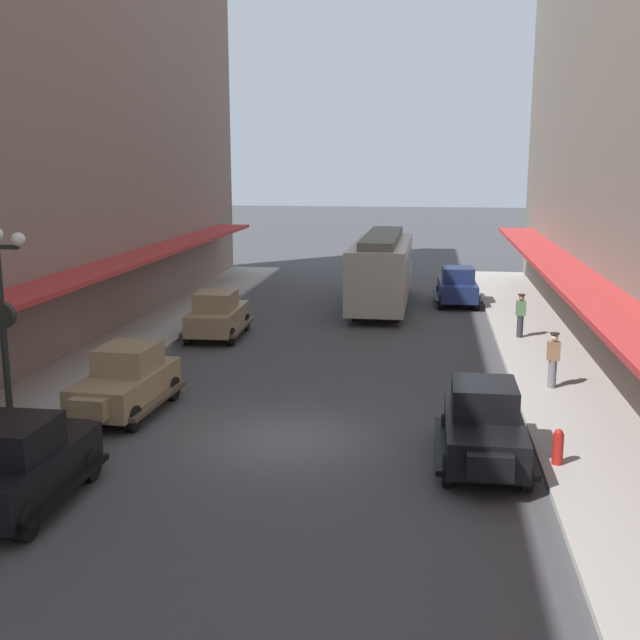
{
  "coord_description": "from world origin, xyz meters",
  "views": [
    {
      "loc": [
        3.42,
        -18.06,
        6.78
      ],
      "look_at": [
        0.0,
        6.0,
        1.8
      ],
      "focal_mm": 43.75,
      "sensor_mm": 36.0,
      "label": 1
    }
  ],
  "objects_px": {
    "lamp_post_with_clock": "(3,327)",
    "pedestrian_1": "(521,315)",
    "parked_car_0": "(218,314)",
    "parked_car_4": "(484,424)",
    "parked_car_1": "(457,285)",
    "streetcar": "(382,267)",
    "fire_hydrant": "(558,446)",
    "pedestrian_0": "(553,359)",
    "parked_car_2": "(20,461)",
    "parked_car_3": "(126,379)"
  },
  "relations": [
    {
      "from": "parked_car_1",
      "to": "streetcar",
      "type": "xyz_separation_m",
      "value": [
        -3.55,
        -1.21,
        0.96
      ]
    },
    {
      "from": "pedestrian_1",
      "to": "parked_car_1",
      "type": "bearing_deg",
      "value": 106.12
    },
    {
      "from": "streetcar",
      "to": "pedestrian_0",
      "type": "relative_size",
      "value": 5.76
    },
    {
      "from": "fire_hydrant",
      "to": "pedestrian_0",
      "type": "distance_m",
      "value": 6.2
    },
    {
      "from": "parked_car_4",
      "to": "parked_car_3",
      "type": "bearing_deg",
      "value": 165.96
    },
    {
      "from": "streetcar",
      "to": "pedestrian_1",
      "type": "xyz_separation_m",
      "value": [
        5.7,
        -6.23,
        -0.89
      ]
    },
    {
      "from": "parked_car_2",
      "to": "fire_hydrant",
      "type": "distance_m",
      "value": 11.38
    },
    {
      "from": "pedestrian_0",
      "to": "parked_car_0",
      "type": "bearing_deg",
      "value": 153.85
    },
    {
      "from": "fire_hydrant",
      "to": "pedestrian_1",
      "type": "bearing_deg",
      "value": 87.58
    },
    {
      "from": "parked_car_2",
      "to": "parked_car_4",
      "type": "distance_m",
      "value": 9.91
    },
    {
      "from": "parked_car_0",
      "to": "parked_car_1",
      "type": "distance_m",
      "value": 12.68
    },
    {
      "from": "parked_car_3",
      "to": "fire_hydrant",
      "type": "distance_m",
      "value": 11.34
    },
    {
      "from": "parked_car_1",
      "to": "parked_car_4",
      "type": "xyz_separation_m",
      "value": [
        -0.02,
        -20.18,
        0.0
      ]
    },
    {
      "from": "lamp_post_with_clock",
      "to": "streetcar",
      "type": "bearing_deg",
      "value": 68.79
    },
    {
      "from": "parked_car_0",
      "to": "parked_car_4",
      "type": "relative_size",
      "value": 1.01
    },
    {
      "from": "parked_car_0",
      "to": "lamp_post_with_clock",
      "type": "bearing_deg",
      "value": -97.76
    },
    {
      "from": "parked_car_0",
      "to": "parked_car_4",
      "type": "xyz_separation_m",
      "value": [
        9.44,
        -11.75,
        0.0
      ]
    },
    {
      "from": "parked_car_3",
      "to": "pedestrian_0",
      "type": "height_order",
      "value": "parked_car_3"
    },
    {
      "from": "parked_car_1",
      "to": "pedestrian_1",
      "type": "xyz_separation_m",
      "value": [
        2.15,
        -7.44,
        0.07
      ]
    },
    {
      "from": "parked_car_4",
      "to": "fire_hydrant",
      "type": "relative_size",
      "value": 5.2
    },
    {
      "from": "parked_car_1",
      "to": "streetcar",
      "type": "distance_m",
      "value": 3.87
    },
    {
      "from": "parked_car_4",
      "to": "streetcar",
      "type": "distance_m",
      "value": 19.32
    },
    {
      "from": "parked_car_2",
      "to": "fire_hydrant",
      "type": "relative_size",
      "value": 5.2
    },
    {
      "from": "parked_car_1",
      "to": "parked_car_3",
      "type": "height_order",
      "value": "same"
    },
    {
      "from": "parked_car_1",
      "to": "parked_car_3",
      "type": "distance_m",
      "value": 20.17
    },
    {
      "from": "parked_car_3",
      "to": "parked_car_0",
      "type": "bearing_deg",
      "value": 90.14
    },
    {
      "from": "parked_car_0",
      "to": "pedestrian_1",
      "type": "distance_m",
      "value": 11.66
    },
    {
      "from": "parked_car_2",
      "to": "parked_car_4",
      "type": "relative_size",
      "value": 1.0
    },
    {
      "from": "fire_hydrant",
      "to": "pedestrian_0",
      "type": "xyz_separation_m",
      "value": [
        0.76,
        6.13,
        0.45
      ]
    },
    {
      "from": "parked_car_0",
      "to": "parked_car_3",
      "type": "distance_m",
      "value": 9.39
    },
    {
      "from": "parked_car_2",
      "to": "parked_car_3",
      "type": "relative_size",
      "value": 0.99
    },
    {
      "from": "parked_car_1",
      "to": "streetcar",
      "type": "relative_size",
      "value": 0.45
    },
    {
      "from": "parked_car_1",
      "to": "pedestrian_1",
      "type": "bearing_deg",
      "value": -73.88
    },
    {
      "from": "parked_car_3",
      "to": "lamp_post_with_clock",
      "type": "height_order",
      "value": "lamp_post_with_clock"
    },
    {
      "from": "pedestrian_0",
      "to": "parked_car_2",
      "type": "bearing_deg",
      "value": -140.67
    },
    {
      "from": "parked_car_3",
      "to": "parked_car_4",
      "type": "relative_size",
      "value": 1.01
    },
    {
      "from": "parked_car_3",
      "to": "streetcar",
      "type": "relative_size",
      "value": 0.45
    },
    {
      "from": "streetcar",
      "to": "fire_hydrant",
      "type": "xyz_separation_m",
      "value": [
        5.15,
        -19.17,
        -1.34
      ]
    },
    {
      "from": "parked_car_2",
      "to": "pedestrian_0",
      "type": "xyz_separation_m",
      "value": [
        11.62,
        9.52,
        0.07
      ]
    },
    {
      "from": "parked_car_1",
      "to": "lamp_post_with_clock",
      "type": "height_order",
      "value": "lamp_post_with_clock"
    },
    {
      "from": "parked_car_4",
      "to": "parked_car_0",
      "type": "bearing_deg",
      "value": 128.8
    },
    {
      "from": "lamp_post_with_clock",
      "to": "pedestrian_0",
      "type": "bearing_deg",
      "value": 25.85
    },
    {
      "from": "lamp_post_with_clock",
      "to": "pedestrian_1",
      "type": "distance_m",
      "value": 18.94
    },
    {
      "from": "parked_car_2",
      "to": "pedestrian_0",
      "type": "height_order",
      "value": "parked_car_2"
    },
    {
      "from": "pedestrian_0",
      "to": "pedestrian_1",
      "type": "xyz_separation_m",
      "value": [
        -0.21,
        6.8,
        0.0
      ]
    },
    {
      "from": "parked_car_2",
      "to": "lamp_post_with_clock",
      "type": "height_order",
      "value": "lamp_post_with_clock"
    },
    {
      "from": "fire_hydrant",
      "to": "pedestrian_1",
      "type": "xyz_separation_m",
      "value": [
        0.55,
        12.93,
        0.45
      ]
    },
    {
      "from": "parked_car_1",
      "to": "lamp_post_with_clock",
      "type": "distance_m",
      "value": 23.68
    },
    {
      "from": "parked_car_2",
      "to": "pedestrian_1",
      "type": "relative_size",
      "value": 2.55
    },
    {
      "from": "lamp_post_with_clock",
      "to": "fire_hydrant",
      "type": "bearing_deg",
      "value": 1.85
    }
  ]
}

